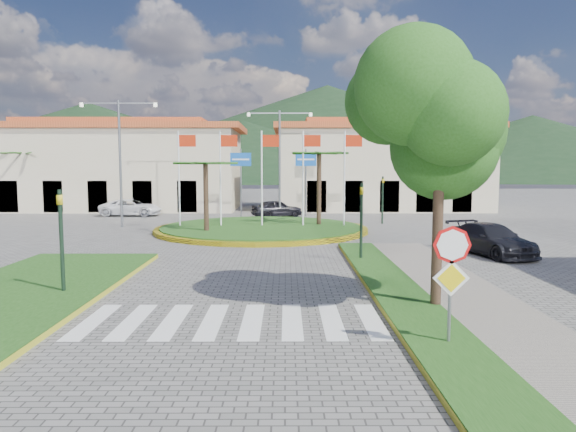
{
  "coord_description": "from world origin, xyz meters",
  "views": [
    {
      "loc": [
        1.44,
        -8.56,
        3.88
      ],
      "look_at": [
        1.52,
        8.0,
        2.27
      ],
      "focal_mm": 32.0,
      "sensor_mm": 36.0,
      "label": 1
    }
  ],
  "objects_px": {
    "car_dark_b": "(334,204)",
    "stop_sign": "(451,267)",
    "car_side_right": "(491,239)",
    "roundabout_island": "(262,228)",
    "deciduous_tree": "(441,116)",
    "white_van": "(131,208)",
    "car_dark_a": "(277,208)"
  },
  "relations": [
    {
      "from": "car_dark_b",
      "to": "stop_sign",
      "type": "bearing_deg",
      "value": -177.73
    },
    {
      "from": "stop_sign",
      "to": "car_dark_b",
      "type": "height_order",
      "value": "stop_sign"
    },
    {
      "from": "white_van",
      "to": "car_side_right",
      "type": "relative_size",
      "value": 1.0
    },
    {
      "from": "roundabout_island",
      "to": "deciduous_tree",
      "type": "bearing_deg",
      "value": -72.09
    },
    {
      "from": "deciduous_tree",
      "to": "car_side_right",
      "type": "distance_m",
      "value": 10.97
    },
    {
      "from": "deciduous_tree",
      "to": "car_side_right",
      "type": "bearing_deg",
      "value": 60.19
    },
    {
      "from": "stop_sign",
      "to": "car_side_right",
      "type": "relative_size",
      "value": 0.56
    },
    {
      "from": "deciduous_tree",
      "to": "roundabout_island",
      "type": "bearing_deg",
      "value": 107.91
    },
    {
      "from": "white_van",
      "to": "car_dark_a",
      "type": "relative_size",
      "value": 1.22
    },
    {
      "from": "roundabout_island",
      "to": "white_van",
      "type": "xyz_separation_m",
      "value": [
        -10.67,
        9.51,
        0.48
      ]
    },
    {
      "from": "stop_sign",
      "to": "car_side_right",
      "type": "bearing_deg",
      "value": 64.56
    },
    {
      "from": "car_dark_b",
      "to": "car_dark_a",
      "type": "bearing_deg",
      "value": 144.28
    },
    {
      "from": "white_van",
      "to": "car_dark_a",
      "type": "bearing_deg",
      "value": -93.25
    },
    {
      "from": "roundabout_island",
      "to": "car_dark_b",
      "type": "distance_m",
      "value": 15.62
    },
    {
      "from": "deciduous_tree",
      "to": "stop_sign",
      "type": "bearing_deg",
      "value": -101.18
    },
    {
      "from": "car_dark_b",
      "to": "white_van",
      "type": "bearing_deg",
      "value": 110.68
    },
    {
      "from": "roundabout_island",
      "to": "stop_sign",
      "type": "distance_m",
      "value": 20.69
    },
    {
      "from": "car_side_right",
      "to": "car_dark_a",
      "type": "bearing_deg",
      "value": 103.93
    },
    {
      "from": "deciduous_tree",
      "to": "car_side_right",
      "type": "xyz_separation_m",
      "value": [
        4.97,
        8.68,
        -4.49
      ]
    },
    {
      "from": "car_dark_a",
      "to": "car_side_right",
      "type": "xyz_separation_m",
      "value": [
        9.69,
        -16.86,
        0.02
      ]
    },
    {
      "from": "roundabout_island",
      "to": "car_dark_b",
      "type": "xyz_separation_m",
      "value": [
        5.69,
        14.54,
        0.38
      ]
    },
    {
      "from": "car_dark_a",
      "to": "car_dark_b",
      "type": "distance_m",
      "value": 7.76
    },
    {
      "from": "car_dark_b",
      "to": "car_side_right",
      "type": "distance_m",
      "value": 23.36
    },
    {
      "from": "roundabout_island",
      "to": "deciduous_tree",
      "type": "distance_m",
      "value": 18.55
    },
    {
      "from": "roundabout_island",
      "to": "deciduous_tree",
      "type": "height_order",
      "value": "deciduous_tree"
    },
    {
      "from": "roundabout_island",
      "to": "stop_sign",
      "type": "height_order",
      "value": "roundabout_island"
    },
    {
      "from": "stop_sign",
      "to": "deciduous_tree",
      "type": "bearing_deg",
      "value": 78.82
    },
    {
      "from": "car_dark_b",
      "to": "car_side_right",
      "type": "bearing_deg",
      "value": -164.61
    },
    {
      "from": "stop_sign",
      "to": "white_van",
      "type": "xyz_separation_m",
      "value": [
        -15.57,
        29.55,
        -1.14
      ]
    },
    {
      "from": "white_van",
      "to": "car_dark_b",
      "type": "relative_size",
      "value": 1.42
    },
    {
      "from": "stop_sign",
      "to": "car_dark_a",
      "type": "height_order",
      "value": "stop_sign"
    },
    {
      "from": "roundabout_island",
      "to": "car_side_right",
      "type": "xyz_separation_m",
      "value": [
        10.47,
        -8.32,
        0.51
      ]
    }
  ]
}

